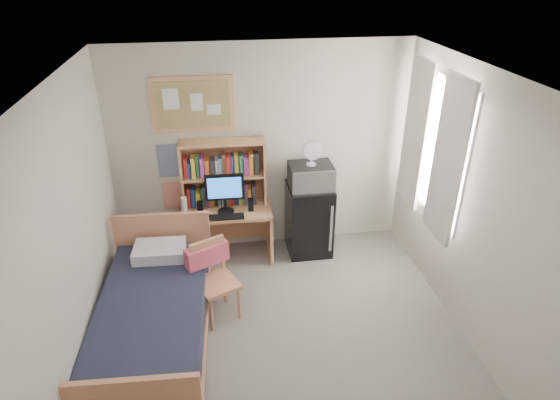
{
  "coord_description": "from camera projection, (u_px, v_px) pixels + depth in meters",
  "views": [
    {
      "loc": [
        -0.59,
        -3.19,
        3.45
      ],
      "look_at": [
        0.09,
        1.2,
        1.09
      ],
      "focal_mm": 30.0,
      "sensor_mm": 36.0,
      "label": 1
    }
  ],
  "objects": [
    {
      "name": "floor",
      "position": [
        290.0,
        359.0,
        4.48
      ],
      "size": [
        3.6,
        4.2,
        0.02
      ],
      "primitive_type": "cube",
      "color": "gray",
      "rests_on": "ground"
    },
    {
      "name": "desk",
      "position": [
        227.0,
        234.0,
        5.83
      ],
      "size": [
        1.11,
        0.57,
        0.69
      ],
      "primitive_type": "cube",
      "rotation": [
        0.0,
        0.0,
        -0.02
      ],
      "color": "tan",
      "rests_on": "floor"
    },
    {
      "name": "water_bottle",
      "position": [
        184.0,
        207.0,
        5.46
      ],
      "size": [
        0.07,
        0.07,
        0.25
      ],
      "primitive_type": "cylinder",
      "rotation": [
        0.0,
        0.0,
        -0.02
      ],
      "color": "white",
      "rests_on": "desk"
    },
    {
      "name": "wall_left",
      "position": [
        63.0,
        265.0,
        3.63
      ],
      "size": [
        0.04,
        4.2,
        2.6
      ],
      "primitive_type": "cube",
      "color": "beige",
      "rests_on": "floor"
    },
    {
      "name": "wall_back",
      "position": [
        262.0,
        151.0,
        5.7
      ],
      "size": [
        3.6,
        0.04,
        2.6
      ],
      "primitive_type": "cube",
      "color": "beige",
      "rests_on": "floor"
    },
    {
      "name": "speaker_right",
      "position": [
        251.0,
        205.0,
        5.61
      ],
      "size": [
        0.07,
        0.07,
        0.16
      ],
      "primitive_type": "cube",
      "rotation": [
        0.0,
        0.0,
        -0.02
      ],
      "color": "black",
      "rests_on": "desk"
    },
    {
      "name": "poster_wave",
      "position": [
        170.0,
        160.0,
        5.57
      ],
      "size": [
        0.3,
        0.01,
        0.42
      ],
      "primitive_type": "cube",
      "color": "navy",
      "rests_on": "wall_back"
    },
    {
      "name": "speaker_left",
      "position": [
        200.0,
        208.0,
        5.54
      ],
      "size": [
        0.07,
        0.07,
        0.16
      ],
      "primitive_type": "cube",
      "rotation": [
        0.0,
        0.0,
        -0.02
      ],
      "color": "black",
      "rests_on": "desk"
    },
    {
      "name": "keyboard",
      "position": [
        226.0,
        217.0,
        5.48
      ],
      "size": [
        0.42,
        0.14,
        0.02
      ],
      "primitive_type": "cube",
      "rotation": [
        0.0,
        0.0,
        -0.02
      ],
      "color": "black",
      "rests_on": "desk"
    },
    {
      "name": "microwave",
      "position": [
        311.0,
        176.0,
        5.62
      ],
      "size": [
        0.51,
        0.39,
        0.3
      ],
      "primitive_type": "cube",
      "rotation": [
        0.0,
        0.0,
        0.0
      ],
      "color": "silver",
      "rests_on": "mini_fridge"
    },
    {
      "name": "desk_chair",
      "position": [
        217.0,
        283.0,
        4.81
      ],
      "size": [
        0.58,
        0.58,
        0.87
      ],
      "primitive_type": "cube",
      "rotation": [
        0.0,
        0.0,
        0.44
      ],
      "color": "tan",
      "rests_on": "floor"
    },
    {
      "name": "window_unit",
      "position": [
        433.0,
        147.0,
        5.01
      ],
      "size": [
        0.1,
        1.4,
        1.7
      ],
      "primitive_type": "cube",
      "color": "white",
      "rests_on": "wall_right"
    },
    {
      "name": "hoodie",
      "position": [
        207.0,
        254.0,
        4.85
      ],
      "size": [
        0.47,
        0.32,
        0.22
      ],
      "primitive_type": "cube",
      "rotation": [
        0.0,
        0.0,
        0.44
      ],
      "color": "#D75269",
      "rests_on": "desk_chair"
    },
    {
      "name": "pillow",
      "position": [
        159.0,
        251.0,
        4.99
      ],
      "size": [
        0.55,
        0.4,
        0.13
      ],
      "primitive_type": "cube",
      "rotation": [
        0.0,
        0.0,
        -0.06
      ],
      "color": "white",
      "rests_on": "bed"
    },
    {
      "name": "desk_fan",
      "position": [
        312.0,
        154.0,
        5.48
      ],
      "size": [
        0.23,
        0.23,
        0.28
      ],
      "primitive_type": "cylinder",
      "rotation": [
        0.0,
        0.0,
        0.0
      ],
      "color": "white",
      "rests_on": "microwave"
    },
    {
      "name": "curtain_right",
      "position": [
        415.0,
        134.0,
        5.36
      ],
      "size": [
        0.04,
        0.55,
        1.7
      ],
      "primitive_type": "cube",
      "color": "white",
      "rests_on": "wall_right"
    },
    {
      "name": "bulletin_board",
      "position": [
        193.0,
        104.0,
        5.29
      ],
      "size": [
        0.94,
        0.03,
        0.64
      ],
      "primitive_type": "cube",
      "color": "tan",
      "rests_on": "wall_back"
    },
    {
      "name": "bed",
      "position": [
        154.0,
        324.0,
        4.49
      ],
      "size": [
        1.13,
        2.08,
        0.56
      ],
      "primitive_type": "cube",
      "rotation": [
        0.0,
        0.0,
        -0.06
      ],
      "color": "black",
      "rests_on": "floor"
    },
    {
      "name": "wall_right",
      "position": [
        493.0,
        228.0,
        4.11
      ],
      "size": [
        0.04,
        4.2,
        2.6
      ],
      "primitive_type": "cube",
      "color": "beige",
      "rests_on": "floor"
    },
    {
      "name": "mini_fridge",
      "position": [
        309.0,
        219.0,
        5.92
      ],
      "size": [
        0.54,
        0.54,
        0.91
      ],
      "primitive_type": "cube",
      "rotation": [
        0.0,
        0.0,
        0.0
      ],
      "color": "black",
      "rests_on": "floor"
    },
    {
      "name": "monitor",
      "position": [
        225.0,
        194.0,
        5.5
      ],
      "size": [
        0.45,
        0.05,
        0.48
      ],
      "primitive_type": "cube",
      "rotation": [
        0.0,
        0.0,
        -0.02
      ],
      "color": "black",
      "rests_on": "desk"
    },
    {
      "name": "ceiling",
      "position": [
        294.0,
        89.0,
        3.26
      ],
      "size": [
        3.6,
        4.2,
        0.02
      ],
      "primitive_type": "cube",
      "color": "white",
      "rests_on": "wall_back"
    },
    {
      "name": "poster_japan",
      "position": [
        175.0,
        195.0,
        5.79
      ],
      "size": [
        0.28,
        0.01,
        0.36
      ],
      "primitive_type": "cube",
      "color": "red",
      "rests_on": "wall_back"
    },
    {
      "name": "hutch",
      "position": [
        224.0,
        173.0,
        5.6
      ],
      "size": [
        1.02,
        0.28,
        0.83
      ],
      "primitive_type": "cube",
      "rotation": [
        0.0,
        0.0,
        -0.02
      ],
      "color": "tan",
      "rests_on": "desk"
    },
    {
      "name": "curtain_left",
      "position": [
        448.0,
        162.0,
        4.66
      ],
      "size": [
        0.04,
        0.55,
        1.7
      ],
      "primitive_type": "cube",
      "color": "white",
      "rests_on": "wall_right"
    }
  ]
}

